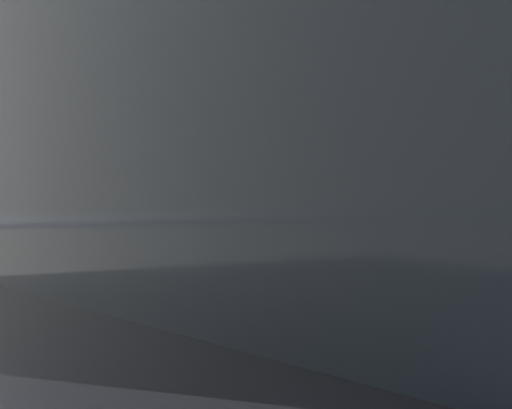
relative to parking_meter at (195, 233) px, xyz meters
The scene contains 3 objects.
parking_meter is the anchor object (origin of this frame).
pedestrian_at_meter 0.49m from the parking_meter, ahead, with size 0.62×0.59×1.70m.
background_railing 1.75m from the parking_meter, 91.28° to the left, with size 24.06×0.06×1.04m.
Camera 1 is at (-1.90, -2.84, 1.33)m, focal length 65.37 mm.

